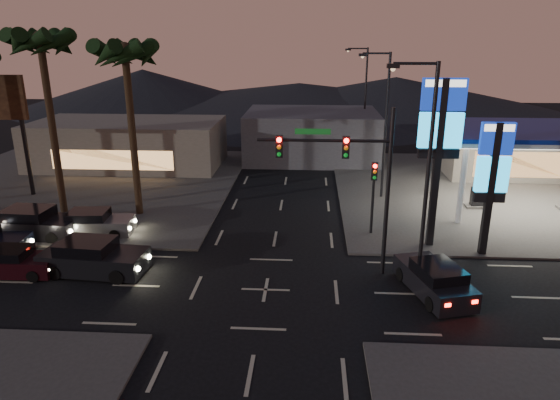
# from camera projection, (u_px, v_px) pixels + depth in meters

# --- Properties ---
(ground) EXTENTS (140.00, 140.00, 0.00)m
(ground) POSITION_uv_depth(u_px,v_px,m) (266.00, 290.00, 22.63)
(ground) COLOR black
(ground) RESTS_ON ground
(corner_lot_ne) EXTENTS (24.00, 24.00, 0.12)m
(corner_lot_ne) POSITION_uv_depth(u_px,v_px,m) (500.00, 191.00, 36.84)
(corner_lot_ne) COLOR #47443F
(corner_lot_ne) RESTS_ON ground
(corner_lot_nw) EXTENTS (24.00, 24.00, 0.12)m
(corner_lot_nw) POSITION_uv_depth(u_px,v_px,m) (79.00, 184.00, 38.72)
(corner_lot_nw) COLOR #47443F
(corner_lot_nw) RESTS_ON ground
(gas_station) EXTENTS (12.20, 8.20, 5.47)m
(gas_station) POSITION_uv_depth(u_px,v_px,m) (534.00, 134.00, 31.48)
(gas_station) COLOR silver
(gas_station) RESTS_ON ground
(convenience_store) EXTENTS (10.00, 6.00, 4.00)m
(convenience_store) POSITION_uv_depth(u_px,v_px,m) (507.00, 151.00, 40.86)
(convenience_store) COLOR #726B5B
(convenience_store) RESTS_ON ground
(pylon_sign_tall) EXTENTS (2.20, 0.35, 9.00)m
(pylon_sign_tall) POSITION_uv_depth(u_px,v_px,m) (440.00, 130.00, 25.35)
(pylon_sign_tall) COLOR black
(pylon_sign_tall) RESTS_ON ground
(pylon_sign_short) EXTENTS (1.60, 0.35, 7.00)m
(pylon_sign_short) POSITION_uv_depth(u_px,v_px,m) (493.00, 169.00, 24.80)
(pylon_sign_short) COLOR black
(pylon_sign_short) RESTS_ON ground
(traffic_signal_mast) EXTENTS (6.10, 0.39, 8.00)m
(traffic_signal_mast) POSITION_uv_depth(u_px,v_px,m) (351.00, 168.00, 22.66)
(traffic_signal_mast) COLOR black
(traffic_signal_mast) RESTS_ON ground
(pedestal_signal) EXTENTS (0.32, 0.39, 4.30)m
(pedestal_signal) POSITION_uv_depth(u_px,v_px,m) (374.00, 186.00, 28.01)
(pedestal_signal) COLOR black
(pedestal_signal) RESTS_ON ground
(streetlight_near) EXTENTS (2.14, 0.25, 10.00)m
(streetlight_near) POSITION_uv_depth(u_px,v_px,m) (424.00, 164.00, 21.39)
(streetlight_near) COLOR black
(streetlight_near) RESTS_ON ground
(streetlight_mid) EXTENTS (2.14, 0.25, 10.00)m
(streetlight_mid) POSITION_uv_depth(u_px,v_px,m) (383.00, 118.00, 33.72)
(streetlight_mid) COLOR black
(streetlight_mid) RESTS_ON ground
(streetlight_far) EXTENTS (2.14, 0.25, 10.00)m
(streetlight_far) POSITION_uv_depth(u_px,v_px,m) (363.00, 95.00, 47.00)
(streetlight_far) COLOR black
(streetlight_far) RESTS_ON ground
(palm_a) EXTENTS (4.41, 4.41, 10.86)m
(palm_a) POSITION_uv_depth(u_px,v_px,m) (126.00, 64.00, 29.23)
(palm_a) COLOR black
(palm_a) RESTS_ON ground
(palm_b) EXTENTS (4.41, 4.41, 11.46)m
(palm_b) POSITION_uv_depth(u_px,v_px,m) (42.00, 54.00, 29.35)
(palm_b) COLOR black
(palm_b) RESTS_ON ground
(building_far_west) EXTENTS (16.00, 8.00, 4.00)m
(building_far_west) POSITION_uv_depth(u_px,v_px,m) (129.00, 144.00, 43.69)
(building_far_west) COLOR #726B5B
(building_far_west) RESTS_ON ground
(building_far_mid) EXTENTS (12.00, 9.00, 4.40)m
(building_far_mid) POSITION_uv_depth(u_px,v_px,m) (312.00, 135.00, 46.48)
(building_far_mid) COLOR #4C4C51
(building_far_mid) RESTS_ON ground
(hill_left) EXTENTS (40.00, 40.00, 6.00)m
(hill_left) POSITION_uv_depth(u_px,v_px,m) (144.00, 89.00, 80.06)
(hill_left) COLOR black
(hill_left) RESTS_ON ground
(hill_right) EXTENTS (50.00, 50.00, 5.00)m
(hill_right) POSITION_uv_depth(u_px,v_px,m) (395.00, 93.00, 77.87)
(hill_right) COLOR black
(hill_right) RESTS_ON ground
(hill_center) EXTENTS (60.00, 60.00, 4.00)m
(hill_center) POSITION_uv_depth(u_px,v_px,m) (299.00, 96.00, 78.90)
(hill_center) COLOR black
(hill_center) RESTS_ON ground
(car_lane_a_front) EXTENTS (5.21, 2.48, 1.66)m
(car_lane_a_front) POSITION_uv_depth(u_px,v_px,m) (93.00, 258.00, 24.05)
(car_lane_a_front) COLOR black
(car_lane_a_front) RESTS_ON ground
(car_lane_a_mid) EXTENTS (4.15, 1.85, 1.33)m
(car_lane_a_mid) POSITION_uv_depth(u_px,v_px,m) (13.00, 262.00, 23.94)
(car_lane_a_mid) COLOR black
(car_lane_a_mid) RESTS_ON ground
(car_lane_b_front) EXTENTS (4.57, 2.17, 1.45)m
(car_lane_b_front) POSITION_uv_depth(u_px,v_px,m) (93.00, 224.00, 28.74)
(car_lane_b_front) COLOR slate
(car_lane_b_front) RESTS_ON ground
(car_lane_b_mid) EXTENTS (5.29, 2.45, 1.69)m
(car_lane_b_mid) POSITION_uv_depth(u_px,v_px,m) (33.00, 224.00, 28.42)
(car_lane_b_mid) COLOR black
(car_lane_b_mid) RESTS_ON ground
(suv_station) EXTENTS (3.01, 4.77, 1.48)m
(suv_station) POSITION_uv_depth(u_px,v_px,m) (435.00, 280.00, 22.08)
(suv_station) COLOR black
(suv_station) RESTS_ON ground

